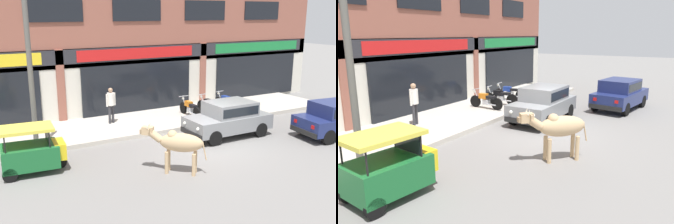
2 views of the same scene
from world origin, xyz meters
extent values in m
plane|color=slate|center=(0.00, 0.00, 0.00)|extent=(90.00, 90.00, 0.00)
cube|color=#B7AFA3|center=(0.00, 4.00, 0.09)|extent=(19.00, 3.61, 0.18)
cube|color=#8E5142|center=(0.00, 6.08, 5.49)|extent=(23.00, 0.55, 5.91)
cube|color=beige|center=(0.00, 6.08, 1.70)|extent=(23.00, 0.55, 3.40)
cube|color=#28282D|center=(0.00, 5.77, 3.05)|extent=(22.08, 0.08, 0.64)
cube|color=#8E5142|center=(-3.83, 5.79, 1.70)|extent=(0.36, 0.12, 3.40)
cube|color=black|center=(0.00, 5.76, 1.35)|extent=(5.83, 0.10, 2.40)
cube|color=red|center=(0.00, 5.74, 3.05)|extent=(6.13, 0.05, 0.52)
cube|color=#8E5142|center=(3.83, 5.79, 1.70)|extent=(0.36, 0.12, 3.40)
cube|color=black|center=(7.67, 5.76, 1.35)|extent=(5.83, 0.10, 2.40)
cube|color=#197A38|center=(7.67, 5.74, 3.05)|extent=(6.13, 0.05, 0.52)
cube|color=black|center=(-3.91, 5.78, 5.07)|extent=(2.50, 0.06, 1.00)
cube|color=black|center=(0.00, 5.78, 5.07)|extent=(2.50, 0.06, 1.00)
cube|color=black|center=(3.91, 5.78, 5.07)|extent=(2.50, 0.06, 1.00)
cube|color=black|center=(7.82, 5.78, 5.07)|extent=(2.50, 0.06, 1.00)
ellipsoid|color=tan|center=(-2.09, -1.66, 1.02)|extent=(1.38, 1.33, 0.60)
sphere|color=tan|center=(-2.30, -1.47, 1.25)|extent=(0.32, 0.32, 0.32)
cylinder|color=tan|center=(-2.51, -1.47, 0.36)|extent=(0.12, 0.12, 0.72)
cylinder|color=tan|center=(-2.31, -1.26, 0.36)|extent=(0.12, 0.12, 0.72)
cylinder|color=tan|center=(-1.87, -2.06, 0.36)|extent=(0.12, 0.12, 0.72)
cylinder|color=tan|center=(-1.67, -1.85, 0.36)|extent=(0.12, 0.12, 0.72)
cylinder|color=tan|center=(-2.69, -1.10, 1.17)|extent=(0.51, 0.49, 0.43)
cube|color=tan|center=(-2.89, -0.93, 1.34)|extent=(0.41, 0.41, 0.26)
cube|color=#957A57|center=(-3.02, -0.81, 1.30)|extent=(0.21, 0.21, 0.14)
cone|color=beige|center=(-2.92, -1.03, 1.52)|extent=(0.12, 0.12, 0.19)
cone|color=beige|center=(-2.79, -0.88, 1.52)|extent=(0.12, 0.12, 0.19)
cube|color=tan|center=(-2.94, -1.10, 1.40)|extent=(0.12, 0.13, 0.10)
cube|color=tan|center=(-2.72, -0.86, 1.40)|extent=(0.12, 0.13, 0.10)
cylinder|color=tan|center=(-1.54, -2.16, 0.80)|extent=(0.15, 0.14, 0.60)
cylinder|color=black|center=(0.42, -0.03, 0.30)|extent=(0.60, 0.19, 0.60)
cylinder|color=black|center=(0.44, 1.41, 0.30)|extent=(0.60, 0.19, 0.60)
cylinder|color=black|center=(2.72, -0.06, 0.30)|extent=(0.60, 0.19, 0.60)
cylinder|color=black|center=(2.74, 1.38, 0.30)|extent=(0.60, 0.19, 0.60)
cube|color=gray|center=(1.58, 0.67, 0.60)|extent=(3.52, 1.64, 0.60)
cube|color=gray|center=(1.68, 0.67, 1.18)|extent=(1.92, 1.46, 0.56)
cube|color=black|center=(1.68, 0.67, 1.18)|extent=(1.77, 1.48, 0.35)
cube|color=black|center=(-0.15, 0.70, 0.38)|extent=(0.14, 1.52, 0.20)
cube|color=black|center=(3.31, 0.65, 0.38)|extent=(0.14, 1.52, 0.20)
sphere|color=silver|center=(-0.19, 0.22, 0.68)|extent=(0.14, 0.14, 0.14)
sphere|color=silver|center=(-0.18, 1.18, 0.68)|extent=(0.14, 0.14, 0.14)
cube|color=red|center=(3.33, 0.16, 0.70)|extent=(0.03, 0.16, 0.14)
cube|color=red|center=(3.34, 1.15, 0.70)|extent=(0.03, 0.16, 0.14)
cylinder|color=black|center=(4.51, -0.68, 0.30)|extent=(0.62, 0.26, 0.60)
cylinder|color=black|center=(4.32, -2.11, 0.30)|extent=(0.62, 0.26, 0.60)
cube|color=black|center=(3.84, -1.31, 0.38)|extent=(0.32, 1.52, 0.20)
cube|color=red|center=(3.88, -0.82, 0.70)|extent=(0.05, 0.16, 0.14)
cube|color=red|center=(3.75, -1.80, 0.70)|extent=(0.05, 0.16, 0.14)
cylinder|color=black|center=(-5.33, 0.65, 0.22)|extent=(0.45, 0.16, 0.44)
cylinder|color=black|center=(-6.82, 1.32, 0.22)|extent=(0.45, 0.16, 0.44)
cylinder|color=black|center=(-6.93, 0.29, 0.22)|extent=(0.45, 0.16, 0.44)
cube|color=#19602D|center=(-6.23, 0.74, 0.57)|extent=(1.82, 1.33, 0.70)
cube|color=yellow|center=(-5.33, 0.65, 0.67)|extent=(0.45, 0.90, 0.52)
cylinder|color=black|center=(-5.61, 1.17, 1.19)|extent=(0.04, 0.04, 0.55)
cylinder|color=black|center=(-5.71, 0.19, 1.19)|extent=(0.04, 0.04, 0.55)
cylinder|color=black|center=(-6.88, 1.30, 1.19)|extent=(0.04, 0.04, 0.55)
cylinder|color=black|center=(-6.98, 0.32, 1.19)|extent=(0.04, 0.04, 0.55)
cube|color=#DBCC42|center=(-6.28, 0.74, 1.47)|extent=(1.72, 1.26, 0.10)
cube|color=black|center=(-5.66, 0.68, 1.19)|extent=(0.12, 0.93, 0.50)
cylinder|color=black|center=(1.65, 4.22, 0.46)|extent=(0.12, 0.56, 0.56)
cylinder|color=black|center=(1.61, 2.97, 0.46)|extent=(0.12, 0.56, 0.56)
cube|color=#B2B5BA|center=(1.63, 3.58, 0.50)|extent=(0.21, 0.33, 0.24)
cube|color=orange|center=(1.64, 3.74, 0.76)|extent=(0.25, 0.41, 0.24)
cube|color=black|center=(1.62, 3.34, 0.74)|extent=(0.24, 0.53, 0.12)
cylinder|color=#B2B5BA|center=(1.65, 4.16, 0.76)|extent=(0.05, 0.27, 0.59)
cylinder|color=#B2B5BA|center=(1.65, 4.20, 1.04)|extent=(0.52, 0.05, 0.03)
sphere|color=silver|center=(1.65, 4.26, 0.92)|extent=(0.12, 0.12, 0.12)
cylinder|color=#B2B5BA|center=(1.51, 3.22, 0.42)|extent=(0.08, 0.48, 0.06)
cylinder|color=black|center=(2.66, 4.13, 0.46)|extent=(0.17, 0.57, 0.56)
cylinder|color=black|center=(2.81, 2.89, 0.46)|extent=(0.17, 0.57, 0.56)
cube|color=#B2B5BA|center=(2.74, 3.49, 0.50)|extent=(0.24, 0.34, 0.24)
cube|color=black|center=(2.72, 3.65, 0.76)|extent=(0.29, 0.43, 0.24)
cube|color=black|center=(2.76, 3.25, 0.74)|extent=(0.28, 0.54, 0.12)
cylinder|color=#B2B5BA|center=(2.66, 4.07, 0.76)|extent=(0.07, 0.27, 0.59)
cylinder|color=#B2B5BA|center=(2.66, 4.11, 1.04)|extent=(0.52, 0.09, 0.03)
sphere|color=silver|center=(2.65, 4.17, 0.92)|extent=(0.12, 0.12, 0.12)
cylinder|color=#B2B5BA|center=(2.67, 3.12, 0.42)|extent=(0.12, 0.48, 0.06)
cylinder|color=black|center=(3.87, 4.32, 0.46)|extent=(0.16, 0.57, 0.56)
cylinder|color=black|center=(4.01, 3.08, 0.46)|extent=(0.16, 0.57, 0.56)
cube|color=#B2B5BA|center=(3.94, 3.68, 0.50)|extent=(0.23, 0.34, 0.24)
cube|color=navy|center=(3.93, 3.84, 0.76)|extent=(0.28, 0.42, 0.24)
cube|color=black|center=(3.97, 3.44, 0.74)|extent=(0.27, 0.54, 0.12)
cylinder|color=#B2B5BA|center=(3.88, 4.26, 0.76)|extent=(0.07, 0.27, 0.59)
cylinder|color=#B2B5BA|center=(3.88, 4.30, 1.04)|extent=(0.52, 0.09, 0.03)
sphere|color=silver|center=(3.87, 4.36, 0.92)|extent=(0.12, 0.12, 0.12)
cylinder|color=#B2B5BA|center=(3.87, 3.31, 0.42)|extent=(0.11, 0.48, 0.06)
cylinder|color=#2D2D33|center=(-1.98, 4.32, 0.59)|extent=(0.11, 0.11, 0.82)
cylinder|color=#2D2D33|center=(-2.16, 4.27, 0.59)|extent=(0.11, 0.11, 0.82)
cylinder|color=silver|center=(-2.07, 4.30, 1.28)|extent=(0.32, 0.32, 0.56)
cylinder|color=silver|center=(-1.87, 4.36, 1.25)|extent=(0.08, 0.08, 0.56)
cylinder|color=silver|center=(-2.27, 4.24, 1.25)|extent=(0.08, 0.08, 0.56)
sphere|color=tan|center=(-2.07, 4.30, 1.68)|extent=(0.20, 0.20, 0.20)
cylinder|color=#595651|center=(-5.68, 2.50, 3.03)|extent=(0.18, 0.18, 5.70)
camera|label=1|loc=(-8.22, -11.59, 4.97)|focal=42.00mm
camera|label=2|loc=(-10.55, -4.99, 3.58)|focal=35.00mm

